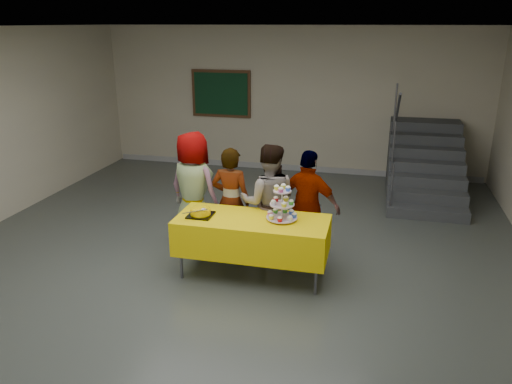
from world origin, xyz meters
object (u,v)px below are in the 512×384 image
Objects in this scene: bear_cake at (201,211)px; schoolchild_d at (308,206)px; bake_table at (252,235)px; schoolchild_c at (269,202)px; schoolchild_a at (194,189)px; noticeboard at (221,94)px; schoolchild_b at (231,201)px; cupcake_stand at (282,207)px; staircase at (424,167)px.

schoolchild_d reaches higher than bear_cake.
schoolchild_d is at bearing 47.17° from bake_table.
schoolchild_c reaches higher than bake_table.
schoolchild_a is at bearing 116.04° from bear_cake.
bear_cake reaches higher than bake_table.
noticeboard is (-1.25, 4.84, 0.77)m from bear_cake.
schoolchild_d is (1.05, 0.05, 0.00)m from schoolchild_b.
bake_table is 1.14× the size of schoolchild_a.
schoolchild_a is 1.09× the size of schoolchild_d.
schoolchild_c is at bearing 40.34° from bear_cake.
bear_cake is 1.43m from schoolchild_d.
schoolchild_c is 1.05× the size of schoolchild_d.
cupcake_stand is at bearing 172.11° from schoolchild_a.
schoolchild_b is 0.53m from schoolchild_c.
cupcake_stand is at bearing -64.54° from noticeboard.
schoolchild_c is 4.73m from noticeboard.
schoolchild_b reaches higher than cupcake_stand.
schoolchild_d reaches higher than schoolchild_b.
cupcake_stand is 0.19× the size of staircase.
schoolchild_d is at bearing 178.61° from schoolchild_c.
schoolchild_d is at bearing -165.07° from schoolchild_a.
schoolchild_c is (0.08, 0.56, 0.23)m from bake_table.
schoolchild_a is (-1.04, 0.75, 0.27)m from bake_table.
staircase is at bearing 53.56° from bear_cake.
schoolchild_a reaches higher than cupcake_stand.
cupcake_stand is at bearing -116.58° from staircase.
bear_cake is at bearing 76.17° from schoolchild_b.
schoolchild_a is 1.14m from schoolchild_c.
schoolchild_d is (0.60, 0.65, 0.20)m from bake_table.
bear_cake is 0.23× the size of schoolchild_c.
bake_table is 0.53m from cupcake_stand.
schoolchild_a is at bearing -78.07° from noticeboard.
noticeboard is at bearing 168.75° from staircase.
noticeboard is at bearing -43.89° from schoolchild_d.
schoolchild_c is 4.06m from staircase.
staircase is at bearing 59.69° from bake_table.
bake_table is 4.22× the size of cupcake_stand.
schoolchild_a is 0.69× the size of staircase.
bear_cake is at bearing 29.94° from schoolchild_c.
bake_table is 0.90m from schoolchild_d.
noticeboard reaches higher than bear_cake.
noticeboard reaches higher than schoolchild_d.
staircase reaches higher than cupcake_stand.
schoolchild_a is (-0.39, 0.80, -0.01)m from bear_cake.
schoolchild_d is 1.16× the size of noticeboard.
schoolchild_b is at bearing 72.91° from bear_cake.
schoolchild_b is 0.99× the size of schoolchild_d.
cupcake_stand is 4.38m from staircase.
schoolchild_b is 0.62× the size of staircase.
noticeboard reaches higher than cupcake_stand.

